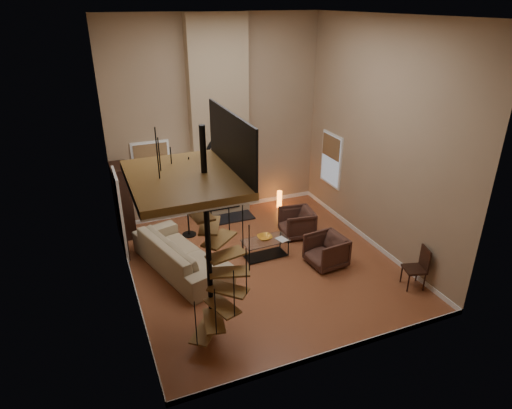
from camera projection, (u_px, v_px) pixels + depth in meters
name	position (u px, v px, depth m)	size (l,w,h in m)	color
ground	(262.00, 264.00, 10.66)	(6.00, 6.50, 0.01)	#AC5F37
back_wall	(217.00, 120.00, 12.22)	(6.00, 0.02, 5.50)	#9D8365
front_wall	(346.00, 218.00, 6.77)	(6.00, 0.02, 5.50)	#9D8365
left_wall	(119.00, 174.00, 8.47)	(0.02, 6.50, 5.50)	#9D8365
right_wall	(379.00, 139.00, 10.52)	(0.02, 6.50, 5.50)	#9D8365
ceiling	(264.00, 16.00, 8.34)	(6.00, 6.50, 0.01)	silver
baseboard_back	(220.00, 208.00, 13.35)	(6.00, 0.02, 0.12)	white
baseboard_front	(333.00, 352.00, 7.91)	(6.00, 0.02, 0.12)	white
baseboard_left	(135.00, 290.00, 9.61)	(0.02, 6.50, 0.12)	white
baseboard_right	(367.00, 238.00, 11.66)	(0.02, 6.50, 0.12)	white
chimney_breast	(219.00, 121.00, 12.06)	(1.60, 0.38, 5.50)	tan
hearth	(228.00, 218.00, 12.81)	(1.50, 0.60, 0.04)	black
firebox	(224.00, 198.00, 12.83)	(0.95, 0.02, 0.72)	black
mantel	(224.00, 180.00, 12.50)	(1.70, 0.18, 0.06)	white
mirror_frame	(223.00, 152.00, 12.22)	(0.94, 0.94, 0.10)	black
mirror_disc	(222.00, 152.00, 12.23)	(0.80, 0.80, 0.01)	white
vase_left	(205.00, 177.00, 12.29)	(0.24, 0.24, 0.25)	black
vase_right	(243.00, 172.00, 12.69)	(0.20, 0.20, 0.21)	#195A57
window_back	(152.00, 168.00, 12.03)	(1.02, 0.06, 1.52)	white
window_right	(331.00, 159.00, 12.67)	(0.06, 1.02, 1.52)	white
entry_door	(121.00, 214.00, 10.71)	(0.10, 1.05, 2.16)	white
loft	(190.00, 175.00, 7.08)	(1.70, 2.20, 1.09)	brown
spiral_stair	(209.00, 250.00, 7.79)	(1.47, 1.47, 4.06)	black
hutch	(123.00, 201.00, 11.65)	(0.42, 0.89, 1.98)	black
sofa	(180.00, 254.00, 10.33)	(2.85, 1.11, 0.83)	tan
armchair_near	(300.00, 223.00, 11.84)	(0.82, 0.84, 0.77)	#482A21
armchair_far	(329.00, 250.00, 10.54)	(0.82, 0.84, 0.77)	#482A21
coffee_table	(265.00, 246.00, 10.86)	(1.14, 0.60, 0.43)	silver
bowl	(265.00, 238.00, 10.81)	(0.36, 0.36, 0.09)	orange
book	(281.00, 240.00, 10.77)	(0.21, 0.29, 0.03)	gray
floor_lamp	(186.00, 186.00, 11.36)	(0.42, 0.42, 1.72)	black
accent_lamp	(279.00, 199.00, 13.47)	(0.15, 0.15, 0.54)	orange
side_chair	(419.00, 266.00, 9.62)	(0.54, 0.53, 0.95)	black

